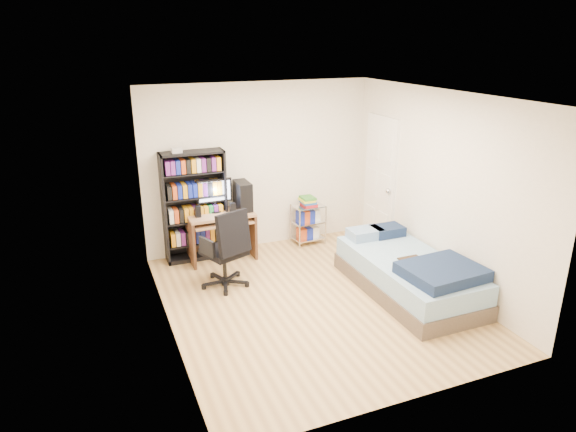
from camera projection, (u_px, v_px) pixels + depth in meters
name	position (u px, v px, depth m)	size (l,w,h in m)	color
room	(315.00, 205.00, 5.96)	(3.58, 4.08, 2.58)	tan
media_shelf	(195.00, 205.00, 7.33)	(0.90, 0.30, 1.66)	black
computer_desk	(226.00, 216.00, 7.45)	(0.94, 0.55, 1.19)	#A97F57
office_chair	(227.00, 262.00, 6.64)	(0.82, 0.82, 1.06)	black
wire_cart	(308.00, 213.00, 7.99)	(0.50, 0.37, 0.77)	silver
bed	(409.00, 274.00, 6.50)	(1.04, 2.07, 0.59)	brown
door	(380.00, 182.00, 7.83)	(0.12, 0.80, 2.00)	white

